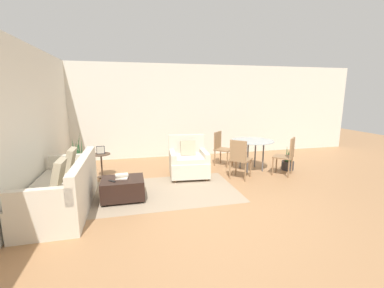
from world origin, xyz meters
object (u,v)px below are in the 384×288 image
tv_remote_primary (112,181)px  picture_frame (101,150)px  dining_chair_near_right (287,154)px  couch (64,191)px  potted_plant_small (288,163)px  potted_plant (79,169)px  book_stack (122,176)px  side_table (101,161)px  dining_table (252,144)px  dining_chair_far_left (221,146)px  ottoman (123,188)px  armchair (188,161)px  dining_chair_near_left (240,157)px

tv_remote_primary → picture_frame: bearing=102.1°
picture_frame → dining_chair_near_right: (4.21, -0.85, -0.13)m
picture_frame → couch: bearing=-105.7°
potted_plant_small → dining_chair_near_right: bearing=-128.2°
couch → potted_plant: 1.62m
book_stack → potted_plant_small: potted_plant_small is taller
potted_plant → dining_chair_near_right: bearing=-10.7°
side_table → dining_table: bearing=-4.0°
tv_remote_primary → potted_plant_small: size_ratio=0.22×
couch → side_table: 1.64m
side_table → dining_chair_far_left: dining_chair_far_left is taller
ottoman → picture_frame: 1.55m
dining_table → dining_chair_near_right: bearing=-45.0°
book_stack → potted_plant: size_ratio=0.23×
dining_table → potted_plant_small: bearing=-14.2°
armchair → dining_chair_far_left: 1.28m
book_stack → dining_chair_near_right: 3.76m
dining_table → dining_chair_near_left: (-0.60, -0.60, -0.14)m
dining_chair_far_left → couch: bearing=-150.9°
ottoman → dining_chair_near_right: bearing=8.5°
ottoman → side_table: bearing=109.4°
dining_chair_near_left → dining_chair_near_right: (1.20, 0.00, 0.00)m
couch → book_stack: 0.96m
couch → potted_plant_small: bearing=12.6°
armchair → dining_chair_near_left: size_ratio=1.07×
tv_remote_primary → dining_table: size_ratio=0.13×
ottoman → dining_chair_far_left: dining_chair_far_left is taller
armchair → dining_table: 1.69m
tv_remote_primary → couch: bearing=-174.4°
ottoman → dining_chair_near_right: size_ratio=0.83×
ottoman → picture_frame: picture_frame is taller
couch → dining_table: couch is taller
side_table → tv_remote_primary: bearing=-77.9°
armchair → dining_chair_far_left: size_ratio=1.07×
tv_remote_primary → dining_chair_far_left: size_ratio=0.15×
picture_frame → dining_chair_near_left: bearing=-15.7°
armchair → potted_plant: (-2.45, 0.39, -0.13)m
dining_chair_far_left → book_stack: bearing=-145.8°
dining_table → dining_chair_near_left: bearing=-135.0°
dining_chair_near_left → ottoman: bearing=-167.5°
book_stack → couch: bearing=-167.2°
book_stack → dining_table: bearing=19.7°
couch → picture_frame: (0.44, 1.58, 0.34)m
dining_table → ottoman: bearing=-159.6°
potted_plant → dining_chair_near_left: 3.63m
book_stack → potted_plant: 1.73m
book_stack → picture_frame: size_ratio=1.32×
armchair → ottoman: size_ratio=1.29×
tv_remote_primary → dining_table: 3.53m
armchair → dining_chair_near_right: size_ratio=1.07×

